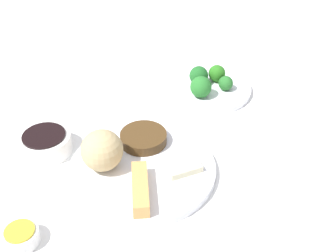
% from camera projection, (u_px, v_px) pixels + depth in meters
% --- Properties ---
extents(tabletop, '(2.20, 2.20, 0.02)m').
position_uv_depth(tabletop, '(159.00, 163.00, 0.88)').
color(tabletop, white).
rests_on(tabletop, ground).
extents(main_plate, '(0.29, 0.29, 0.02)m').
position_uv_depth(main_plate, '(142.00, 169.00, 0.84)').
color(main_plate, white).
rests_on(main_plate, tabletop).
extents(rice_scoop, '(0.08, 0.08, 0.08)m').
position_uv_depth(rice_scoop, '(102.00, 150.00, 0.81)').
color(rice_scoop, tan).
rests_on(rice_scoop, main_plate).
extents(spring_roll, '(0.12, 0.05, 0.03)m').
position_uv_depth(spring_roll, '(140.00, 189.00, 0.77)').
color(spring_roll, tan).
rests_on(spring_roll, main_plate).
extents(crab_rangoon_wonton, '(0.08, 0.08, 0.01)m').
position_uv_depth(crab_rangoon_wonton, '(181.00, 163.00, 0.83)').
color(crab_rangoon_wonton, beige).
rests_on(crab_rangoon_wonton, main_plate).
extents(stir_fry_heap, '(0.10, 0.10, 0.02)m').
position_uv_depth(stir_fry_heap, '(143.00, 138.00, 0.89)').
color(stir_fry_heap, '#483117').
rests_on(stir_fry_heap, main_plate).
extents(broccoli_plate, '(0.23, 0.23, 0.01)m').
position_uv_depth(broccoli_plate, '(206.00, 88.00, 1.08)').
color(broccoli_plate, white).
rests_on(broccoli_plate, tabletop).
extents(broccoli_floret_0, '(0.05, 0.05, 0.05)m').
position_uv_depth(broccoli_floret_0, '(199.00, 76.00, 1.07)').
color(broccoli_floret_0, '#1E5F24').
rests_on(broccoli_floret_0, broccoli_plate).
extents(broccoli_floret_1, '(0.04, 0.04, 0.04)m').
position_uv_depth(broccoli_floret_1, '(217.00, 73.00, 1.09)').
color(broccoli_floret_1, '#29721D').
rests_on(broccoli_floret_1, broccoli_plate).
extents(broccoli_floret_2, '(0.05, 0.05, 0.05)m').
position_uv_depth(broccoli_floret_2, '(201.00, 87.00, 1.03)').
color(broccoli_floret_2, '#267029').
rests_on(broccoli_floret_2, broccoli_plate).
extents(broccoli_floret_3, '(0.04, 0.04, 0.04)m').
position_uv_depth(broccoli_floret_3, '(226.00, 83.00, 1.05)').
color(broccoli_floret_3, '#286C29').
rests_on(broccoli_floret_3, broccoli_plate).
extents(soy_sauce_bowl, '(0.11, 0.11, 0.04)m').
position_uv_depth(soy_sauce_bowl, '(46.00, 144.00, 0.89)').
color(soy_sauce_bowl, white).
rests_on(soy_sauce_bowl, tabletop).
extents(soy_sauce_bowl_liquid, '(0.09, 0.09, 0.00)m').
position_uv_depth(soy_sauce_bowl_liquid, '(44.00, 135.00, 0.87)').
color(soy_sauce_bowl_liquid, black).
rests_on(soy_sauce_bowl_liquid, soy_sauce_bowl).
extents(sauce_ramekin_hot_mustard, '(0.06, 0.06, 0.02)m').
position_uv_depth(sauce_ramekin_hot_mustard, '(21.00, 237.00, 0.70)').
color(sauce_ramekin_hot_mustard, white).
rests_on(sauce_ramekin_hot_mustard, tabletop).
extents(sauce_ramekin_hot_mustard_liquid, '(0.05, 0.05, 0.00)m').
position_uv_depth(sauce_ramekin_hot_mustard_liquid, '(19.00, 231.00, 0.69)').
color(sauce_ramekin_hot_mustard_liquid, yellow).
rests_on(sauce_ramekin_hot_mustard_liquid, sauce_ramekin_hot_mustard).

